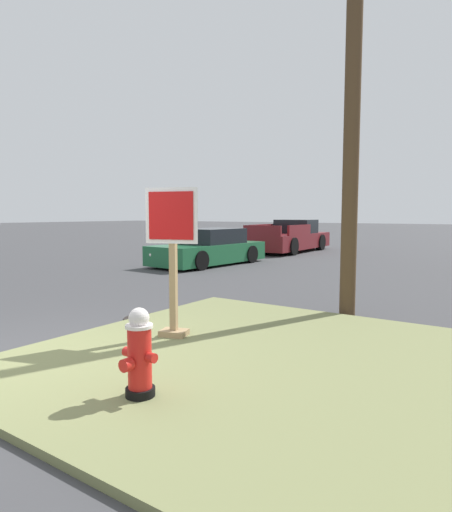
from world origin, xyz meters
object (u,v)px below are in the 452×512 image
object	(u,v)px
pickup_truck_maroon	(290,238)
utility_pole	(354,31)
fire_hydrant	(139,355)
stop_sign	(173,265)
manhole_cover	(145,318)
parked_sedan_green	(209,249)

from	to	relation	value
pickup_truck_maroon	utility_pole	size ratio (longest dim) A/B	0.61
pickup_truck_maroon	fire_hydrant	bearing A→B (deg)	-67.98
fire_hydrant	stop_sign	distance (m)	2.13
fire_hydrant	stop_sign	bearing A→B (deg)	122.70
manhole_cover	pickup_truck_maroon	distance (m)	14.17
manhole_cover	utility_pole	distance (m)	5.90
fire_hydrant	manhole_cover	world-z (taller)	fire_hydrant
stop_sign	manhole_cover	distance (m)	1.84
fire_hydrant	pickup_truck_maroon	size ratio (longest dim) A/B	0.15
fire_hydrant	utility_pole	xyz separation A→B (m)	(0.31, 4.67, 4.29)
manhole_cover	parked_sedan_green	size ratio (longest dim) A/B	0.15
pickup_truck_maroon	utility_pole	xyz separation A→B (m)	(6.79, -11.36, 4.14)
stop_sign	pickup_truck_maroon	xyz separation A→B (m)	(-5.38, 14.31, -0.45)
fire_hydrant	parked_sedan_green	size ratio (longest dim) A/B	0.18
stop_sign	parked_sedan_green	world-z (taller)	stop_sign
stop_sign	manhole_cover	world-z (taller)	stop_sign
pickup_truck_maroon	parked_sedan_green	bearing A→B (deg)	-88.91
stop_sign	parked_sedan_green	size ratio (longest dim) A/B	0.45
stop_sign	manhole_cover	size ratio (longest dim) A/B	2.90
stop_sign	manhole_cover	xyz separation A→B (m)	(-1.30, 0.75, -1.06)
fire_hydrant	parked_sedan_green	xyz separation A→B (m)	(-6.36, 9.58, 0.07)
manhole_cover	utility_pole	xyz separation A→B (m)	(2.71, 2.20, 4.75)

